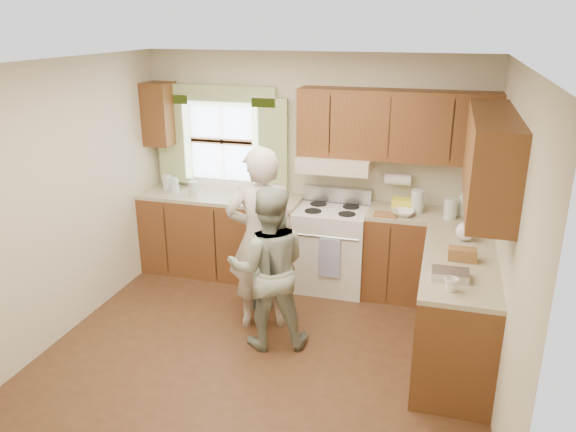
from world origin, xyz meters
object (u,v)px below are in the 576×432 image
(woman_right, at_px, (268,268))
(child, at_px, (261,269))
(stove, at_px, (331,247))
(woman_left, at_px, (261,239))

(woman_right, xyz_separation_m, child, (-0.27, 0.58, -0.30))
(stove, distance_m, woman_right, 1.37)
(woman_left, relative_size, child, 1.96)
(stove, xyz_separation_m, woman_left, (-0.47, -1.00, 0.42))
(stove, distance_m, child, 0.92)
(stove, xyz_separation_m, woman_right, (-0.30, -1.31, 0.28))
(woman_right, bearing_deg, woman_left, -79.05)
(stove, relative_size, child, 1.19)
(woman_right, distance_m, child, 0.71)
(child, bearing_deg, stove, -119.99)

